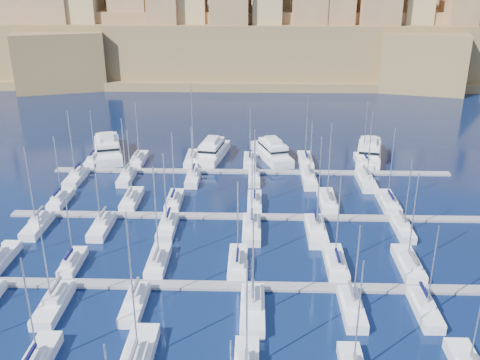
{
  "coord_description": "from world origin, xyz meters",
  "views": [
    {
      "loc": [
        0.86,
        -74.4,
        40.83
      ],
      "look_at": [
        -1.56,
        6.0,
        8.67
      ],
      "focal_mm": 40.0,
      "sensor_mm": 36.0,
      "label": 1
    }
  ],
  "objects_px": {
    "motor_yacht_c": "(272,151)",
    "motor_yacht_d": "(369,152)",
    "sailboat_2": "(137,359)",
    "motor_yacht_b": "(212,151)",
    "motor_yacht_a": "(108,148)"
  },
  "relations": [
    {
      "from": "sailboat_2",
      "to": "motor_yacht_c",
      "type": "relative_size",
      "value": 1.09
    },
    {
      "from": "motor_yacht_b",
      "to": "motor_yacht_d",
      "type": "height_order",
      "value": "same"
    },
    {
      "from": "sailboat_2",
      "to": "motor_yacht_a",
      "type": "height_order",
      "value": "sailboat_2"
    },
    {
      "from": "motor_yacht_b",
      "to": "motor_yacht_c",
      "type": "distance_m",
      "value": 13.67
    },
    {
      "from": "sailboat_2",
      "to": "motor_yacht_b",
      "type": "bearing_deg",
      "value": 87.56
    },
    {
      "from": "motor_yacht_b",
      "to": "motor_yacht_d",
      "type": "distance_m",
      "value": 35.77
    },
    {
      "from": "motor_yacht_a",
      "to": "motor_yacht_c",
      "type": "xyz_separation_m",
      "value": [
        38.21,
        -1.48,
        0.0
      ]
    },
    {
      "from": "sailboat_2",
      "to": "motor_yacht_d",
      "type": "bearing_deg",
      "value": 60.86
    },
    {
      "from": "sailboat_2",
      "to": "motor_yacht_b",
      "type": "height_order",
      "value": "sailboat_2"
    },
    {
      "from": "motor_yacht_b",
      "to": "motor_yacht_d",
      "type": "bearing_deg",
      "value": 1.03
    },
    {
      "from": "motor_yacht_b",
      "to": "motor_yacht_a",
      "type": "bearing_deg",
      "value": 176.26
    },
    {
      "from": "motor_yacht_c",
      "to": "motor_yacht_d",
      "type": "distance_m",
      "value": 22.1
    },
    {
      "from": "sailboat_2",
      "to": "motor_yacht_c",
      "type": "xyz_separation_m",
      "value": [
        16.59,
        68.89,
        0.93
      ]
    },
    {
      "from": "sailboat_2",
      "to": "motor_yacht_b",
      "type": "xyz_separation_m",
      "value": [
        2.93,
        68.76,
        0.93
      ]
    },
    {
      "from": "motor_yacht_c",
      "to": "motor_yacht_b",
      "type": "bearing_deg",
      "value": -179.48
    }
  ]
}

